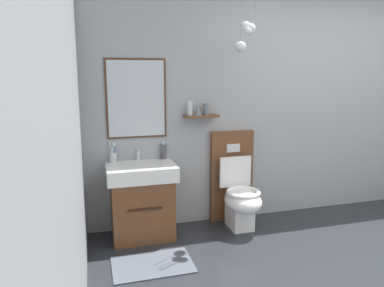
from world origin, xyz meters
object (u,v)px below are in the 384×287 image
at_px(toothbrush_cup, 113,157).
at_px(soap_dispenser, 164,151).
at_px(toilet, 237,191).
at_px(vanity_sink_left, 142,199).

relative_size(toothbrush_cup, soap_dispenser, 1.12).
relative_size(toilet, soap_dispenser, 5.44).
relative_size(vanity_sink_left, soap_dispenser, 4.03).
bearing_deg(soap_dispenser, toilet, -12.72).
distance_m(toilet, toothbrush_cup, 1.35).
relative_size(vanity_sink_left, toothbrush_cup, 3.59).
height_order(vanity_sink_left, toilet, toilet).
xyz_separation_m(vanity_sink_left, toothbrush_cup, (-0.25, 0.16, 0.41)).
bearing_deg(vanity_sink_left, toilet, 0.13).
bearing_deg(toothbrush_cup, vanity_sink_left, -33.05).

